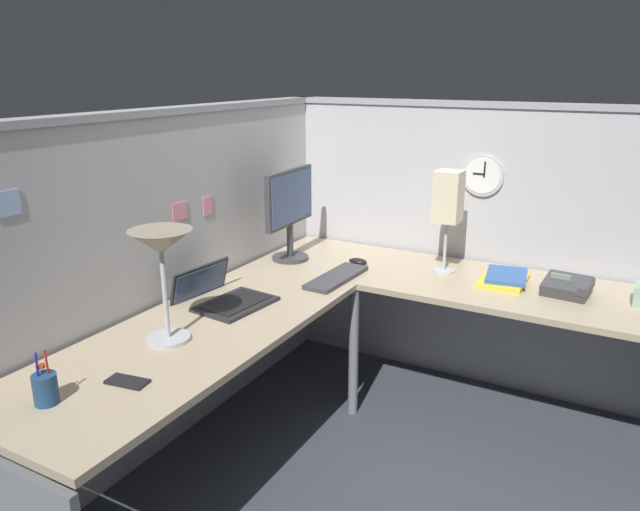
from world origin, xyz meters
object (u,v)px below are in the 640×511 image
Objects in this scene: laptop at (220,296)px; desk_lamp_dome at (161,251)px; book_stack at (505,278)px; wall_clock at (483,176)px; monitor at (290,208)px; desk_lamp_paper at (448,200)px; computer_mouse at (358,261)px; cell_phone at (127,382)px; office_phone at (568,287)px; pen_cup at (45,388)px; keyboard at (337,277)px.

laptop is 0.93× the size of desk_lamp_dome.
book_stack is 0.58m from wall_clock.
desk_lamp_paper is (0.20, -0.81, 0.09)m from monitor.
cell_phone is at bearing 175.37° from computer_mouse.
laptop is at bearing 5.52° from cell_phone.
cell_phone is 1.99m from office_phone.
wall_clock is (0.49, -0.91, 0.18)m from monitor.
office_phone is (0.05, -1.06, 0.02)m from computer_mouse.
desk_lamp_dome is at bearing -169.28° from laptop.
pen_cup reaches higher than office_phone.
book_stack is 1.36× the size of wall_clock.
office_phone is at bearing -45.38° from desk_lamp_dome.
wall_clock reaches higher than office_phone.
laptop is 0.55m from desk_lamp_dome.
keyboard is 1.04m from desk_lamp_dome.
keyboard is (-0.18, -0.38, -0.28)m from monitor.
desk_lamp_paper reaches higher than keyboard.
computer_mouse is at bearing -13.41° from cell_phone.
computer_mouse is 0.47× the size of wall_clock.
desk_lamp_dome is 1.85m from office_phone.
book_stack is 0.56× the size of desk_lamp_paper.
laptop is 1.39m from book_stack.
desk_lamp_paper is at bearing -40.37° from laptop.
monitor is 1.14m from desk_lamp_dome.
monitor is 1.46m from office_phone.
keyboard is at bearing 107.39° from office_phone.
desk_lamp_dome is at bearing 169.11° from computer_mouse.
monitor is at bearing 99.40° from book_stack.
monitor is at bearing 3.95° from pen_cup.
book_stack is at bearing -37.21° from desk_lamp_dome.
office_phone is at bearing -122.75° from wall_clock.
pen_cup is (-0.54, 0.02, -0.31)m from desk_lamp_dome.
laptop is 1.38× the size of book_stack.
desk_lamp_dome is at bearing -1.69° from pen_cup.
desk_lamp_dome is 1.68m from book_stack.
pen_cup is (-1.76, 0.25, 0.04)m from computer_mouse.
desk_lamp_paper reaches higher than cell_phone.
cell_phone is 0.27× the size of desk_lamp_paper.
cell_phone is (-0.32, -0.11, -0.36)m from desk_lamp_dome.
book_stack is (1.85, -1.01, -0.03)m from pen_cup.
desk_lamp_paper reaches higher than office_phone.
pen_cup is at bearing 144.18° from office_phone.
wall_clock reaches higher than computer_mouse.
laptop is 2.30× the size of pen_cup.
monitor is 1.68m from pen_cup.
monitor is 2.78× the size of pen_cup.
office_phone is (0.85, -1.38, 0.01)m from laptop.
desk_lamp_paper is 2.41× the size of wall_clock.
keyboard is 0.68m from desk_lamp_paper.
office_phone is 0.42× the size of desk_lamp_paper.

